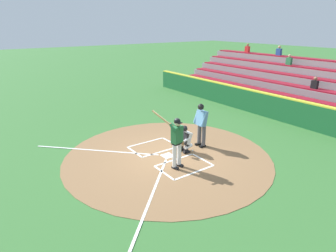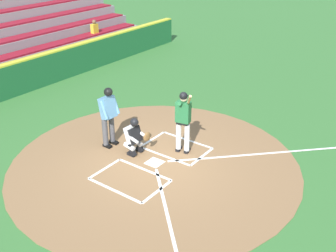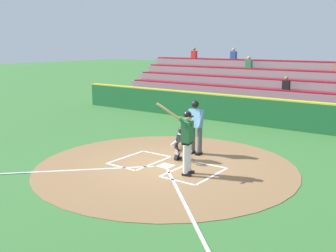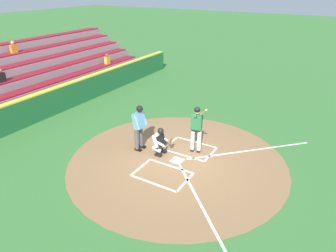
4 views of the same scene
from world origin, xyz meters
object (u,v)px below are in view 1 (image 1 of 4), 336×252
at_px(plate_umpire, 201,122).
at_px(baseball, 193,151).
at_px(batter, 177,139).
at_px(catcher, 185,138).

distance_m(plate_umpire, baseball, 1.23).
bearing_deg(batter, plate_umpire, -64.47).
relative_size(batter, catcher, 1.88).
relative_size(catcher, baseball, 15.27).
bearing_deg(plate_umpire, batter, 115.53).
bearing_deg(batter, baseball, -62.22).
bearing_deg(baseball, catcher, 63.65).
xyz_separation_m(catcher, baseball, (-0.15, -0.30, -0.55)).
height_order(batter, plate_umpire, batter).
bearing_deg(baseball, plate_umpire, -69.79).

